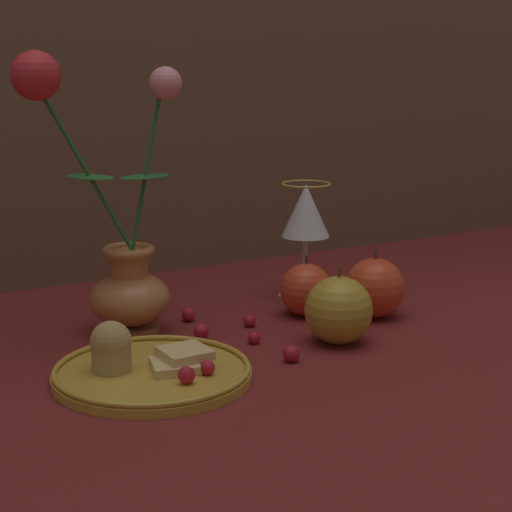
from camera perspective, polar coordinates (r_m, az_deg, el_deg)
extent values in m
plane|color=maroon|center=(1.09, -1.76, -5.18)|extent=(2.40, 2.40, 0.00)
cylinder|color=#B77042|center=(1.11, -8.32, -4.78)|extent=(0.07, 0.07, 0.01)
ellipsoid|color=#B77042|center=(1.09, -8.38, -2.85)|extent=(0.10, 0.10, 0.07)
cylinder|color=#B77042|center=(1.08, -8.46, -0.65)|extent=(0.05, 0.05, 0.04)
torus|color=#B77042|center=(1.08, -8.49, 0.36)|extent=(0.07, 0.07, 0.01)
cylinder|color=#23662D|center=(1.03, -11.34, 5.76)|extent=(0.11, 0.02, 0.22)
ellipsoid|color=#23662D|center=(1.04, -11.04, 5.20)|extent=(0.07, 0.08, 0.00)
sphere|color=red|center=(1.00, -14.48, 11.57)|extent=(0.06, 0.06, 0.06)
cylinder|color=#23662D|center=(1.07, -7.29, 5.83)|extent=(0.06, 0.02, 0.21)
ellipsoid|color=#23662D|center=(1.07, -7.41, 5.28)|extent=(0.08, 0.06, 0.00)
sphere|color=pink|center=(1.06, -6.05, 11.38)|extent=(0.04, 0.04, 0.04)
cylinder|color=gold|center=(0.94, -6.92, -7.87)|extent=(0.22, 0.22, 0.01)
torus|color=gold|center=(0.94, -6.93, -7.42)|extent=(0.21, 0.21, 0.01)
cylinder|color=tan|center=(0.94, -9.62, -6.60)|extent=(0.04, 0.04, 0.03)
sphere|color=tan|center=(0.94, -9.66, -5.64)|extent=(0.05, 0.05, 0.05)
cube|color=#DBBC7A|center=(0.94, -5.44, -7.29)|extent=(0.06, 0.06, 0.01)
cube|color=#DBBC7A|center=(0.95, -4.76, -6.47)|extent=(0.05, 0.05, 0.01)
sphere|color=#AD192D|center=(0.90, -4.66, -7.92)|extent=(0.02, 0.02, 0.02)
sphere|color=#AD192D|center=(0.92, -3.25, -7.44)|extent=(0.02, 0.02, 0.02)
sphere|color=#AD192D|center=(0.95, -3.83, -6.72)|extent=(0.02, 0.02, 0.02)
sphere|color=#AD192D|center=(0.98, -4.02, -6.17)|extent=(0.02, 0.02, 0.02)
cylinder|color=silver|center=(1.26, 3.26, -2.60)|extent=(0.08, 0.08, 0.00)
cylinder|color=silver|center=(1.25, 3.29, -0.61)|extent=(0.01, 0.01, 0.09)
cone|color=silver|center=(1.23, 3.34, 3.07)|extent=(0.07, 0.07, 0.08)
cone|color=#E5CC66|center=(1.23, 3.33, 2.54)|extent=(0.06, 0.06, 0.05)
torus|color=gold|center=(1.22, 3.36, 4.82)|extent=(0.07, 0.07, 0.00)
sphere|color=#D14223|center=(1.16, 7.92, -2.12)|extent=(0.08, 0.08, 0.08)
cylinder|color=#4C3319|center=(1.15, 7.99, 0.12)|extent=(0.00, 0.00, 0.01)
sphere|color=#B2932D|center=(1.05, 5.53, -3.62)|extent=(0.08, 0.08, 0.08)
cylinder|color=#4C3319|center=(1.03, 5.59, -1.08)|extent=(0.00, 0.00, 0.01)
sphere|color=#D14223|center=(1.16, 3.36, -2.26)|extent=(0.07, 0.07, 0.07)
cylinder|color=#4C3319|center=(1.15, 3.38, -0.25)|extent=(0.00, 0.00, 0.01)
sphere|color=#AD192D|center=(1.11, -0.44, -4.35)|extent=(0.02, 0.02, 0.02)
sphere|color=#AD192D|center=(1.07, -3.63, -5.06)|extent=(0.02, 0.02, 0.02)
sphere|color=#AD192D|center=(0.99, 2.36, -6.53)|extent=(0.02, 0.02, 0.02)
sphere|color=#AD192D|center=(1.05, -0.13, -5.47)|extent=(0.02, 0.02, 0.02)
sphere|color=#AD192D|center=(1.14, -4.52, -3.92)|extent=(0.02, 0.02, 0.02)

